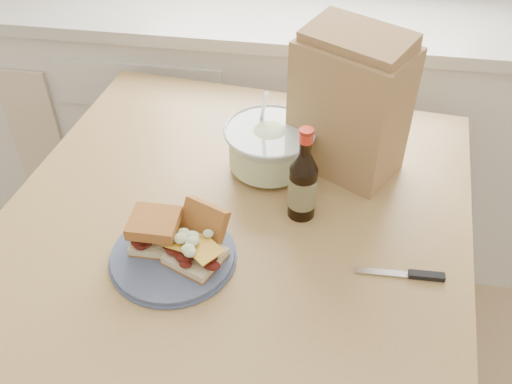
# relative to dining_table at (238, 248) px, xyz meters

# --- Properties ---
(cabinet_run) EXTENTS (2.50, 0.64, 0.94)m
(cabinet_run) POSITION_rel_dining_table_xyz_m (0.07, 0.91, -0.24)
(cabinet_run) COLOR white
(cabinet_run) RESTS_ON ground
(dining_table) EXTENTS (1.10, 1.10, 0.84)m
(dining_table) POSITION_rel_dining_table_xyz_m (0.00, 0.00, 0.00)
(dining_table) COLOR #A98A4F
(dining_table) RESTS_ON ground
(plate) EXTENTS (0.25, 0.25, 0.02)m
(plate) POSITION_rel_dining_table_xyz_m (-0.10, -0.16, 0.13)
(plate) COLOR #495576
(plate) RESTS_ON dining_table
(sandwich_left) EXTENTS (0.10, 0.09, 0.07)m
(sandwich_left) POSITION_rel_dining_table_xyz_m (-0.14, -0.14, 0.17)
(sandwich_left) COLOR beige
(sandwich_left) RESTS_ON plate
(sandwich_right) EXTENTS (0.13, 0.17, 0.09)m
(sandwich_right) POSITION_rel_dining_table_xyz_m (-0.05, -0.15, 0.17)
(sandwich_right) COLOR beige
(sandwich_right) RESTS_ON plate
(coleslaw_bowl) EXTENTS (0.21, 0.21, 0.21)m
(coleslaw_bowl) POSITION_rel_dining_table_xyz_m (0.05, 0.16, 0.18)
(coleslaw_bowl) COLOR silver
(coleslaw_bowl) RESTS_ON dining_table
(beer_bottle) EXTENTS (0.06, 0.06, 0.22)m
(beer_bottle) POSITION_rel_dining_table_xyz_m (0.14, 0.01, 0.21)
(beer_bottle) COLOR black
(beer_bottle) RESTS_ON dining_table
(knife) EXTENTS (0.17, 0.02, 0.01)m
(knife) POSITION_rel_dining_table_xyz_m (0.38, -0.13, 0.13)
(knife) COLOR silver
(knife) RESTS_ON dining_table
(paper_bag) EXTENTS (0.28, 0.25, 0.31)m
(paper_bag) POSITION_rel_dining_table_xyz_m (0.22, 0.20, 0.28)
(paper_bag) COLOR #A0794D
(paper_bag) RESTS_ON dining_table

